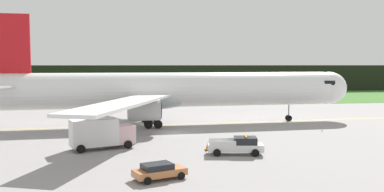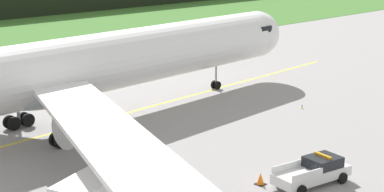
# 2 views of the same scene
# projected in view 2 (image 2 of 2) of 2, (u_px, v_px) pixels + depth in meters

# --- Properties ---
(ground) EXTENTS (320.00, 320.00, 0.00)m
(ground) POSITION_uv_depth(u_px,v_px,m) (126.00, 151.00, 47.38)
(ground) COLOR gray
(taxiway_centerline_main) EXTENTS (79.58, 5.39, 0.01)m
(taxiway_centerline_main) POSITION_uv_depth(u_px,v_px,m) (76.00, 127.00, 53.58)
(taxiway_centerline_main) COLOR yellow
(taxiway_centerline_main) RESTS_ON ground
(airliner) EXTENTS (59.72, 51.91, 16.18)m
(airliner) POSITION_uv_depth(u_px,v_px,m) (66.00, 70.00, 51.81)
(airliner) COLOR white
(airliner) RESTS_ON ground
(ops_pickup_truck) EXTENTS (5.84, 3.01, 1.94)m
(ops_pickup_truck) POSITION_uv_depth(u_px,v_px,m) (314.00, 171.00, 40.91)
(ops_pickup_truck) COLOR silver
(ops_pickup_truck) RESTS_ON ground
(apron_cone) EXTENTS (0.67, 0.67, 0.83)m
(apron_cone) POSITION_uv_depth(u_px,v_px,m) (261.00, 179.00, 40.95)
(apron_cone) COLOR black
(apron_cone) RESTS_ON ground
(taxiway_edge_light_east) EXTENTS (0.12, 0.12, 0.36)m
(taxiway_edge_light_east) POSITION_uv_depth(u_px,v_px,m) (302.00, 107.00, 59.26)
(taxiway_edge_light_east) COLOR yellow
(taxiway_edge_light_east) RESTS_ON ground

